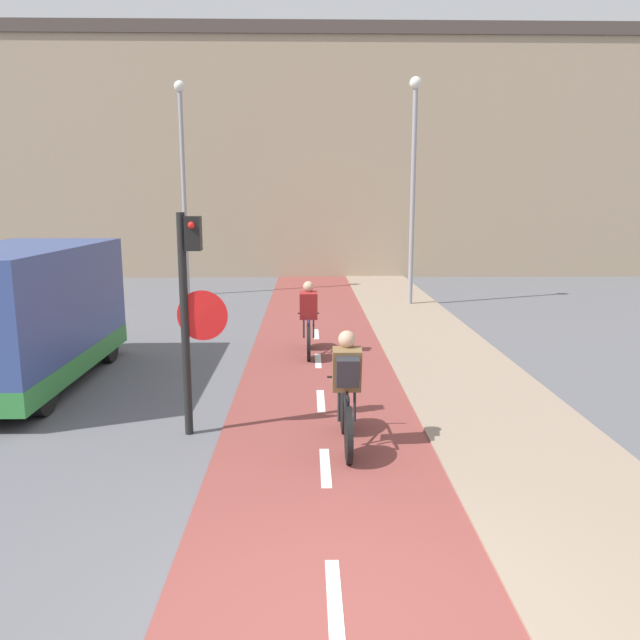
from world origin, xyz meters
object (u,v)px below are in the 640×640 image
at_px(traffic_light_pole, 190,300).
at_px(cyclist_near, 347,394).
at_px(street_lamp_sidewalk, 413,168).
at_px(van, 19,318).
at_px(cyclist_far, 309,323).
at_px(street_lamp_far, 183,167).

relative_size(traffic_light_pole, cyclist_near, 1.74).
relative_size(street_lamp_sidewalk, cyclist_near, 3.85).
height_order(street_lamp_sidewalk, van, street_lamp_sidewalk).
bearing_deg(traffic_light_pole, street_lamp_sidewalk, 66.21).
bearing_deg(traffic_light_pole, cyclist_far, 70.42).
bearing_deg(cyclist_near, street_lamp_sidewalk, 76.68).
bearing_deg(street_lamp_sidewalk, van, -134.32).
bearing_deg(cyclist_far, cyclist_near, -84.55).
bearing_deg(van, cyclist_far, 22.39).
xyz_separation_m(street_lamp_sidewalk, cyclist_near, (-2.63, -11.10, -3.33)).
distance_m(traffic_light_pole, van, 4.16).
bearing_deg(cyclist_far, traffic_light_pole, -109.58).
height_order(street_lamp_far, cyclist_near, street_lamp_far).
bearing_deg(traffic_light_pole, van, 144.91).
xyz_separation_m(street_lamp_sidewalk, cyclist_far, (-3.10, -6.18, -3.38)).
xyz_separation_m(street_lamp_far, cyclist_near, (4.52, -13.29, -3.47)).
relative_size(cyclist_near, van, 0.36).
bearing_deg(street_lamp_far, cyclist_near, -71.23).
bearing_deg(street_lamp_sidewalk, traffic_light_pole, -113.79).
relative_size(street_lamp_far, cyclist_far, 4.02).
bearing_deg(street_lamp_far, traffic_light_pole, -78.95).
relative_size(cyclist_far, van, 0.36).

